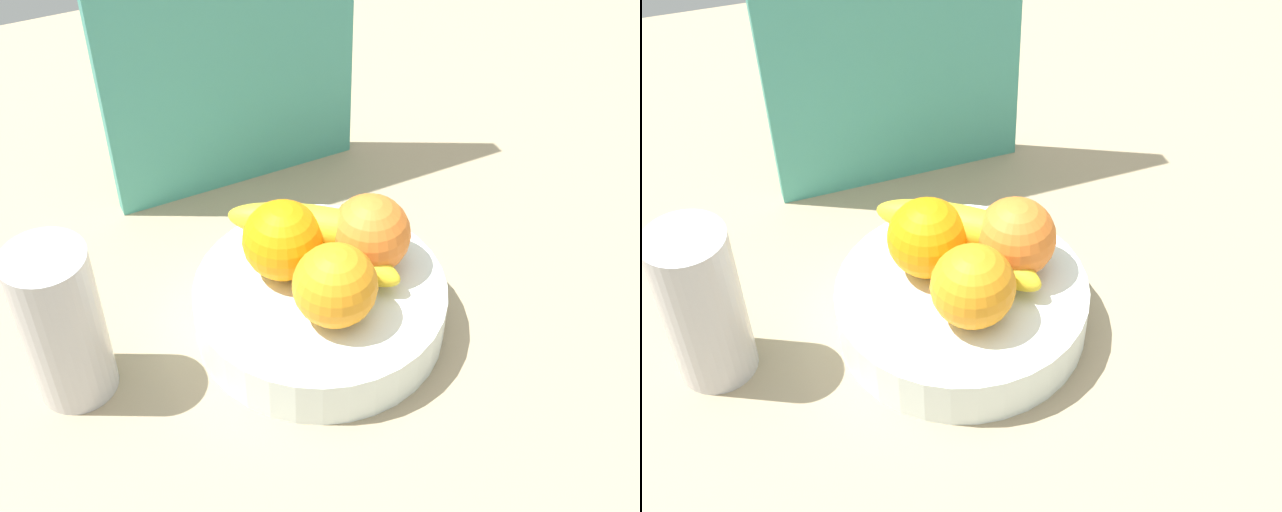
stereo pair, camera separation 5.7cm
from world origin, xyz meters
The scene contains 8 objects.
ground_plane centered at (0.00, 0.00, -1.50)cm, with size 180.00×140.00×3.00cm, color tan.
fruit_bowl centered at (2.20, -2.14, 2.57)cm, with size 23.86×23.86×5.14cm, color white.
orange_front_left centered at (1.99, -5.91, 8.95)cm, with size 7.62×7.62×7.62cm, color orange.
orange_front_right centered at (7.76, -1.11, 8.95)cm, with size 7.62×7.62×7.62cm, color orange.
orange_center centered at (-0.46, 1.34, 8.95)cm, with size 7.62×7.62×7.62cm, color orange.
banana_bunch centered at (3.49, 1.14, 8.24)cm, with size 16.21×16.36×6.20cm.
cutting_board centered at (2.78, 22.63, 18.00)cm, with size 28.00×1.80×36.00cm, color teal.
thermos_tumbler centered at (-20.83, 0.41, 8.01)cm, with size 7.14×7.14×16.02cm, color #BCBBBE.
Camera 2 is at (-15.35, -56.18, 63.39)cm, focal length 48.94 mm.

